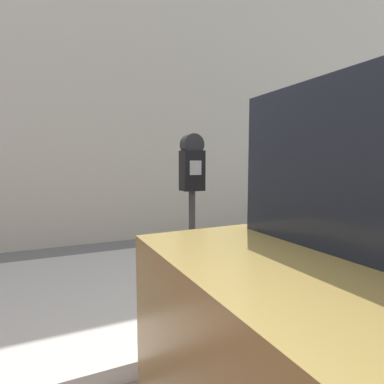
# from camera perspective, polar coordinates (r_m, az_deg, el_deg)

# --- Properties ---
(sidewalk) EXTENTS (24.00, 2.80, 0.13)m
(sidewalk) POSITION_cam_1_polar(r_m,az_deg,el_deg) (3.79, -5.04, -16.73)
(sidewalk) COLOR #BCB7AD
(sidewalk) RESTS_ON ground_plane
(building_facade) EXTENTS (24.00, 0.30, 6.90)m
(building_facade) POSITION_cam_1_polar(r_m,az_deg,el_deg) (6.37, -13.78, 23.10)
(building_facade) COLOR beige
(building_facade) RESTS_ON ground_plane
(parking_meter) EXTENTS (0.19, 0.15, 1.61)m
(parking_meter) POSITION_cam_1_polar(r_m,az_deg,el_deg) (2.57, 0.00, 1.48)
(parking_meter) COLOR #2D2D30
(parking_meter) RESTS_ON sidewalk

